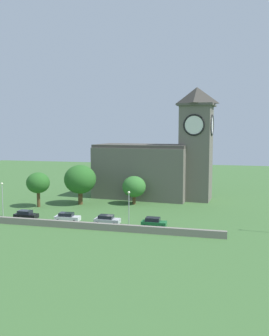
% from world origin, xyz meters
% --- Properties ---
extents(ground_plane, '(200.00, 200.00, 0.00)m').
position_xyz_m(ground_plane, '(0.00, 15.00, 0.00)').
color(ground_plane, '#3D6633').
extents(church, '(29.13, 14.58, 26.42)m').
position_xyz_m(church, '(3.55, 25.19, 8.36)').
color(church, '#666056').
rests_on(church, ground).
extents(quay_barrier, '(40.12, 0.70, 1.16)m').
position_xyz_m(quay_barrier, '(0.00, -5.87, 0.58)').
color(quay_barrier, gray).
rests_on(quay_barrier, ground).
extents(car_black, '(4.28, 2.22, 1.71)m').
position_xyz_m(car_black, '(-15.95, -2.53, 0.87)').
color(car_black, black).
rests_on(car_black, ground).
extents(car_white, '(4.58, 2.26, 1.70)m').
position_xyz_m(car_white, '(-7.78, -2.35, 0.86)').
color(car_white, silver).
rests_on(car_white, ground).
extents(car_silver, '(4.48, 2.28, 1.70)m').
position_xyz_m(car_silver, '(-0.26, -2.34, 0.86)').
color(car_silver, silver).
rests_on(car_silver, ground).
extents(car_green, '(4.23, 2.14, 1.81)m').
position_xyz_m(car_green, '(8.07, -2.53, 0.91)').
color(car_green, '#1E6B38').
rests_on(car_green, ground).
extents(streetlamp_west_end, '(0.44, 0.44, 6.51)m').
position_xyz_m(streetlamp_west_end, '(-21.74, -1.03, 4.40)').
color(streetlamp_west_end, '#9EA0A5').
rests_on(streetlamp_west_end, ground).
extents(streetlamp_west_mid, '(0.44, 0.44, 5.94)m').
position_xyz_m(streetlamp_west_mid, '(3.47, -1.46, 4.06)').
color(streetlamp_west_mid, '#9EA0A5').
rests_on(streetlamp_west_mid, ground).
extents(tree_riverside_west, '(4.98, 4.98, 7.50)m').
position_xyz_m(tree_riverside_west, '(-19.19, 8.14, 5.21)').
color(tree_riverside_west, brown).
rests_on(tree_riverside_west, ground).
extents(tree_riverside_east, '(5.24, 5.24, 6.34)m').
position_xyz_m(tree_riverside_east, '(0.15, 15.79, 3.96)').
color(tree_riverside_east, brown).
rests_on(tree_riverside_east, ground).
extents(tree_churchyard, '(7.08, 7.08, 8.83)m').
position_xyz_m(tree_churchyard, '(-11.48, 12.88, 5.61)').
color(tree_churchyard, brown).
rests_on(tree_churchyard, ground).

